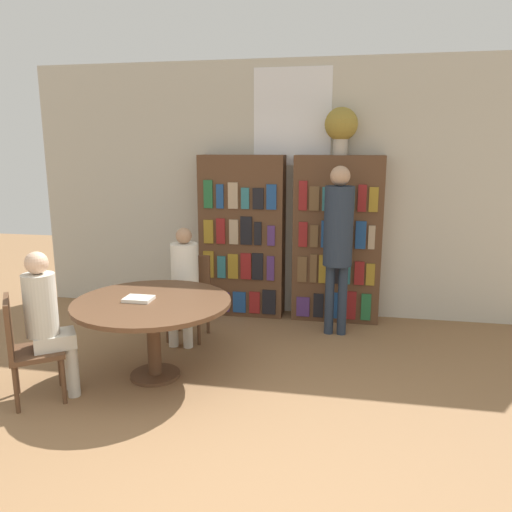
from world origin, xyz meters
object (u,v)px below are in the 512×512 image
(bookshelf_left, at_px, (242,237))
(chair_left_side, at_px, (190,293))
(seated_reader_left, at_px, (184,278))
(seated_reader_right, at_px, (48,317))
(librarian_standing, at_px, (338,233))
(chair_near_camera, at_px, (25,345))
(reading_table, at_px, (152,311))
(bookshelf_right, at_px, (337,240))
(flower_vase, at_px, (341,126))

(bookshelf_left, xyz_separation_m, chair_left_side, (-0.40, -0.84, -0.47))
(seated_reader_left, relative_size, seated_reader_right, 0.99)
(bookshelf_left, height_order, librarian_standing, bookshelf_left)
(chair_near_camera, bearing_deg, reading_table, 90.00)
(chair_left_side, relative_size, seated_reader_right, 0.72)
(seated_reader_left, bearing_deg, chair_near_camera, 60.23)
(bookshelf_left, bearing_deg, chair_left_side, -115.28)
(bookshelf_left, xyz_separation_m, librarian_standing, (1.15, -0.50, 0.17))
(bookshelf_right, distance_m, librarian_standing, 0.53)
(flower_vase, distance_m, seated_reader_left, 2.40)
(reading_table, distance_m, chair_left_side, 1.03)
(flower_vase, distance_m, seated_reader_right, 3.59)
(reading_table, distance_m, seated_reader_right, 0.85)
(bookshelf_right, bearing_deg, flower_vase, 62.14)
(flower_vase, relative_size, seated_reader_left, 0.43)
(chair_near_camera, distance_m, seated_reader_right, 0.27)
(bookshelf_left, distance_m, bookshelf_right, 1.12)
(chair_near_camera, bearing_deg, librarian_standing, 93.63)
(chair_near_camera, distance_m, librarian_standing, 3.15)
(flower_vase, bearing_deg, librarian_standing, -87.50)
(bookshelf_left, distance_m, flower_vase, 1.71)
(chair_near_camera, height_order, seated_reader_right, seated_reader_right)
(bookshelf_right, height_order, seated_reader_left, bookshelf_right)
(bookshelf_right, bearing_deg, seated_reader_left, -146.19)
(chair_near_camera, bearing_deg, chair_left_side, 117.00)
(seated_reader_left, bearing_deg, reading_table, 90.00)
(reading_table, bearing_deg, bookshelf_left, 77.97)
(chair_near_camera, distance_m, chair_left_side, 1.83)
(seated_reader_right, bearing_deg, chair_near_camera, -90.00)
(seated_reader_left, distance_m, librarian_standing, 1.69)
(reading_table, relative_size, chair_near_camera, 1.57)
(reading_table, relative_size, seated_reader_left, 1.14)
(seated_reader_left, bearing_deg, bookshelf_left, -111.29)
(reading_table, height_order, chair_near_camera, chair_near_camera)
(bookshelf_left, relative_size, reading_table, 1.40)
(chair_left_side, bearing_deg, chair_near_camera, 63.00)
(chair_left_side, relative_size, librarian_standing, 0.48)
(bookshelf_right, relative_size, chair_left_side, 2.20)
(librarian_standing, bearing_deg, chair_left_side, -167.60)
(bookshelf_left, bearing_deg, librarian_standing, -23.57)
(bookshelf_right, xyz_separation_m, reading_table, (-1.52, -1.87, -0.35))
(bookshelf_right, height_order, flower_vase, flower_vase)
(seated_reader_right, distance_m, librarian_standing, 2.94)
(bookshelf_left, height_order, chair_left_side, bookshelf_left)
(reading_table, height_order, chair_left_side, chair_left_side)
(chair_left_side, bearing_deg, bookshelf_right, -151.05)
(bookshelf_left, xyz_separation_m, bookshelf_right, (1.12, -0.00, 0.00))
(chair_near_camera, bearing_deg, bookshelf_left, 117.58)
(chair_near_camera, bearing_deg, seated_reader_left, 114.23)
(seated_reader_right, bearing_deg, chair_left_side, 119.84)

